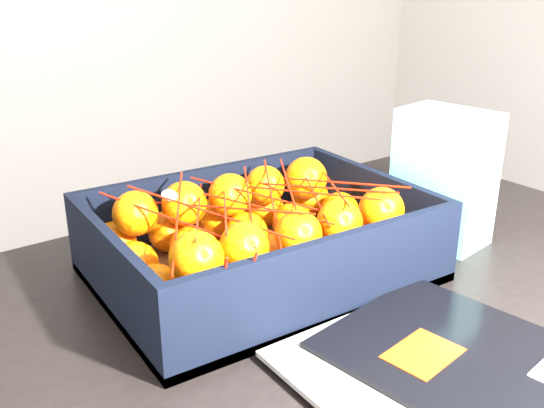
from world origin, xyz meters
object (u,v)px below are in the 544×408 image
table (320,382)px  magazine_stack (454,375)px  produce_crate (260,252)px  retail_carton (444,177)px

table → magazine_stack: bearing=-81.2°
table → produce_crate: (-0.01, 0.12, 0.13)m
table → magazine_stack: (0.03, -0.18, 0.11)m
table → retail_carton: size_ratio=6.41×
magazine_stack → retail_carton: 0.36m
magazine_stack → retail_carton: bearing=45.3°
table → magazine_stack: magazine_stack is taller
magazine_stack → produce_crate: size_ratio=0.77×
table → magazine_stack: size_ratio=3.96×
produce_crate → retail_carton: bearing=-9.4°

